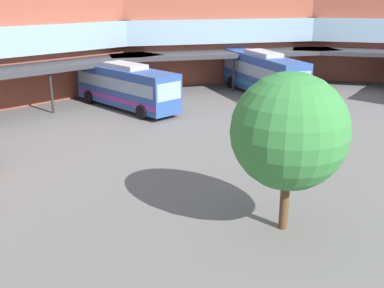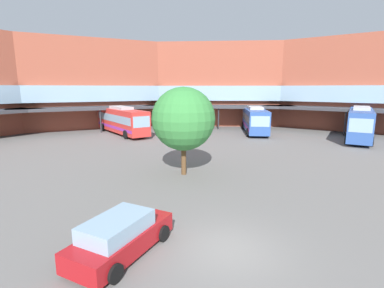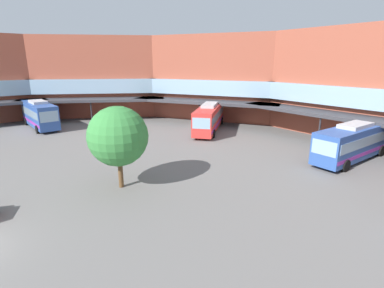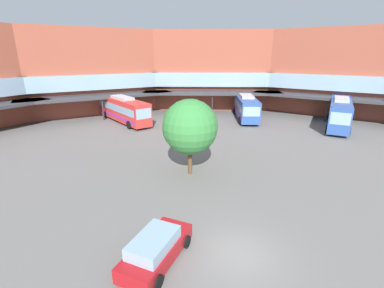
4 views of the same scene
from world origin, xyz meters
name	(u,v)px [view 4 (image 4 of 4)]	position (x,y,z in m)	size (l,w,h in m)	color
ground_plane	(238,254)	(0.00, 0.00, 0.00)	(129.69, 129.69, 0.00)	slate
station_building	(165,79)	(0.00, 25.65, 6.46)	(88.68, 46.69, 13.40)	#9E4C38
bus_0	(340,112)	(23.02, 20.50, 2.03)	(9.68, 10.86, 4.00)	#2D519E
bus_1	(123,109)	(-5.58, 30.32, 1.90)	(7.48, 12.35, 3.75)	red
bus_2	(246,107)	(12.72, 28.08, 1.85)	(5.36, 10.94, 3.66)	#2D519E
parked_car	(156,249)	(-4.06, 0.48, 0.74)	(4.09, 4.59, 1.53)	#A51419
plaza_tree	(190,127)	(-0.16, 10.18, 4.04)	(4.48, 4.48, 6.29)	brown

